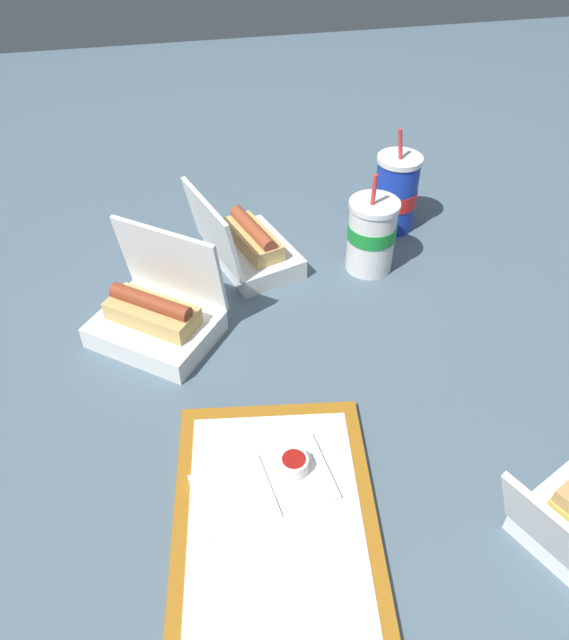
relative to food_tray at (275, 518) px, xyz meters
name	(u,v)px	position (x,y,z in m)	size (l,w,h in m)	color
ground_plane	(294,342)	(-0.32, 0.09, -0.01)	(3.20, 3.20, 0.00)	#4C6070
food_tray	(275,518)	(0.00, 0.00, 0.00)	(0.40, 0.31, 0.01)	#A56619
ketchup_cup	(294,464)	(-0.06, 0.04, 0.02)	(0.04, 0.04, 0.02)	white
napkin_stack	(234,496)	(-0.04, -0.05, 0.01)	(0.10, 0.10, 0.00)	white
plastic_fork	(322,466)	(-0.06, 0.08, 0.01)	(0.11, 0.01, 0.01)	white
clamshell_hotdog_corner	(157,317)	(-0.39, -0.13, 0.04)	(0.24, 0.25, 0.19)	white
clamshell_hotdog_front	(249,247)	(-0.56, 0.06, 0.03)	(0.23, 0.21, 0.17)	white
soda_cup_right	(396,193)	(-0.63, 0.37, 0.07)	(0.09, 0.09, 0.22)	#1938B7
soda_cup_corner	(371,235)	(-0.50, 0.28, 0.07)	(0.09, 0.09, 0.20)	white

